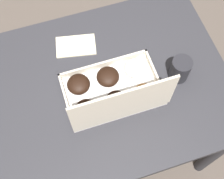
% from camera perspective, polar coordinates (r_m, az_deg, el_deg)
% --- Properties ---
extents(ground_plane, '(8.00, 8.00, 0.00)m').
position_cam_1_polar(ground_plane, '(1.89, -0.85, -8.67)').
color(ground_plane, '#564C44').
extents(dining_table, '(0.99, 0.75, 0.71)m').
position_cam_1_polar(dining_table, '(1.33, -1.19, -1.36)').
color(dining_table, '#2D2D33').
rests_on(dining_table, ground_plane).
extents(donut_box, '(0.37, 0.24, 0.24)m').
position_cam_1_polar(donut_box, '(1.17, -0.19, -0.27)').
color(donut_box, white).
rests_on(donut_box, dining_table).
extents(coffee_mug, '(0.08, 0.08, 0.10)m').
position_cam_1_polar(coffee_mug, '(1.23, 12.35, 3.68)').
color(coffee_mug, '#232328').
rests_on(coffee_mug, dining_table).
extents(paper_napkin, '(0.18, 0.13, 0.01)m').
position_cam_1_polar(paper_napkin, '(1.32, -6.63, 7.95)').
color(paper_napkin, beige).
rests_on(paper_napkin, dining_table).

